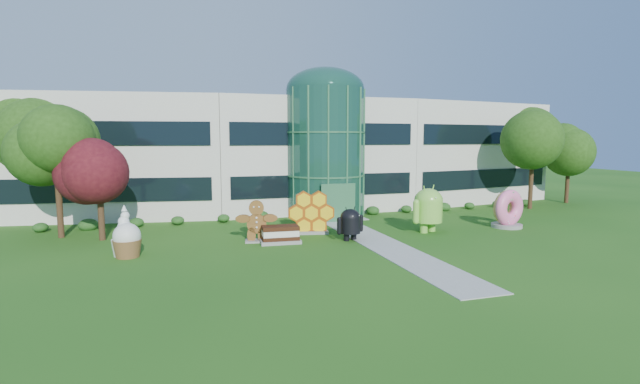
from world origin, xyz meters
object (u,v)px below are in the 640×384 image
object	(u,v)px
android_green	(428,206)
donut	(507,208)
gingerbread	(257,221)
android_black	(350,222)

from	to	relation	value
android_green	donut	distance (m)	5.98
gingerbread	android_green	bearing A→B (deg)	7.47
android_black	gingerbread	xyz separation A→B (m)	(-5.38, 1.30, 0.13)
android_green	donut	xyz separation A→B (m)	(5.96, -0.25, -0.35)
android_black	donut	size ratio (longest dim) A/B	0.84
android_black	gingerbread	size ratio (longest dim) A/B	0.83
android_black	android_green	bearing A→B (deg)	-7.71
android_black	donut	xyz separation A→B (m)	(11.68, 0.57, 0.21)
android_black	gingerbread	distance (m)	5.53
gingerbread	donut	bearing A→B (deg)	7.50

